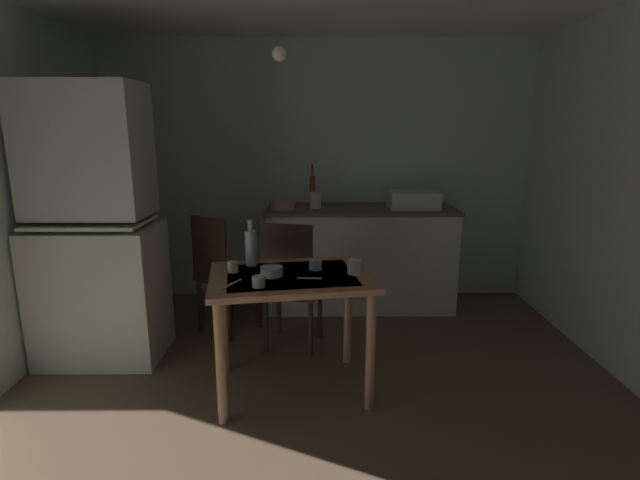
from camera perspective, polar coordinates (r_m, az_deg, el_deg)
The scene contains 21 objects.
ground_plane at distance 3.40m, azimuth -0.11°, elevation -16.00°, with size 5.01×5.01×0.00m, color brown.
wall_back at distance 4.76m, azimuth -0.25°, elevation 7.97°, with size 4.11×0.10×2.45m, color silver.
hutch_cabinet at distance 3.76m, azimuth -24.82°, elevation 0.49°, with size 0.84×0.59×1.95m.
counter_cabinet at distance 4.55m, azimuth 4.70°, elevation -2.02°, with size 1.71×0.64×0.93m.
sink_basin at distance 4.50m, azimuth 10.88°, elevation 4.71°, with size 0.44×0.34×0.15m.
hand_pump at distance 4.45m, azimuth -0.90°, elevation 6.03°, with size 0.05×0.27×0.39m.
mixing_bowl_counter at distance 4.38m, azimuth -4.37°, elevation 4.15°, with size 0.22×0.22×0.07m, color tan.
stoneware_crock at distance 4.40m, azimuth -0.54°, elevation 4.68°, with size 0.10×0.10×0.14m, color beige.
dining_table at distance 3.03m, azimuth -3.41°, elevation -6.18°, with size 1.08×0.87×0.77m.
chair_far_side at distance 3.63m, azimuth -3.42°, elevation -5.19°, with size 0.47×0.47×0.99m.
chair_by_counter at distance 4.00m, azimuth -11.49°, elevation -3.68°, with size 0.56×0.56×0.98m.
serving_bowl_wide at distance 2.97m, azimuth -5.70°, elevation -3.66°, with size 0.14×0.14×0.06m, color #ADD1C1.
teacup_cream at distance 3.08m, azimuth -0.55°, elevation -2.93°, with size 0.08×0.08×0.06m, color #9EB2C6.
mug_dark at distance 2.78m, azimuth -7.20°, elevation -4.84°, with size 0.07×0.07×0.06m, color white.
mug_tall at distance 3.08m, azimuth -10.18°, elevation -3.12°, with size 0.07×0.07×0.07m, color beige.
teacup_mint at distance 3.00m, azimuth 4.00°, elevation -3.15°, with size 0.08×0.08×0.09m, color white.
glass_bottle at distance 3.18m, azimuth -8.08°, elevation -0.82°, with size 0.07×0.07×0.30m.
table_knife at distance 2.85m, azimuth -10.45°, elevation -5.14°, with size 0.21×0.02×0.01m, color silver.
teaspoon_near_bowl at distance 2.91m, azimuth -1.25°, elevation -4.48°, with size 0.15×0.02×0.01m, color beige.
teaspoon_by_cup at distance 3.13m, azimuth -5.42°, elevation -3.28°, with size 0.12×0.02×0.01m, color beige.
pendant_bulb at distance 2.88m, azimuth -4.76°, elevation 20.89°, with size 0.08×0.08×0.08m, color #F9EFCC.
Camera 1 is at (-0.02, -2.97, 1.66)m, focal length 27.33 mm.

